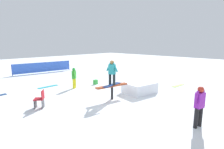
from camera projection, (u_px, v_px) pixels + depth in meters
name	position (u px, v px, depth m)	size (l,w,h in m)	color
ground_plane	(112.00, 99.00, 9.84)	(60.00, 60.00, 0.00)	white
rail_feature	(112.00, 88.00, 9.72)	(2.02, 0.62, 0.82)	black
snow_kicker_ramp	(139.00, 88.00, 11.00)	(1.80, 1.50, 0.67)	white
main_rider_on_rail	(112.00, 73.00, 9.56)	(1.40, 0.77, 1.39)	navy
bystander_purple	(199.00, 105.00, 6.47)	(0.64, 0.29, 1.58)	black
bystander_green	(74.00, 77.00, 12.05)	(0.54, 0.42, 1.43)	yellow
loose_snowboard_lime	(178.00, 86.00, 12.83)	(1.36, 0.28, 0.02)	#94DB3F
loose_snowboard_cyan	(48.00, 87.00, 12.52)	(1.44, 0.28, 0.02)	#20B2C1
folding_chair	(40.00, 100.00, 8.47)	(0.62, 0.62, 0.88)	#3F3F44
backpack_on_snow	(95.00, 82.00, 13.28)	(0.30, 0.22, 0.34)	green
safety_fence	(43.00, 67.00, 18.08)	(5.70, 0.87, 1.10)	blue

